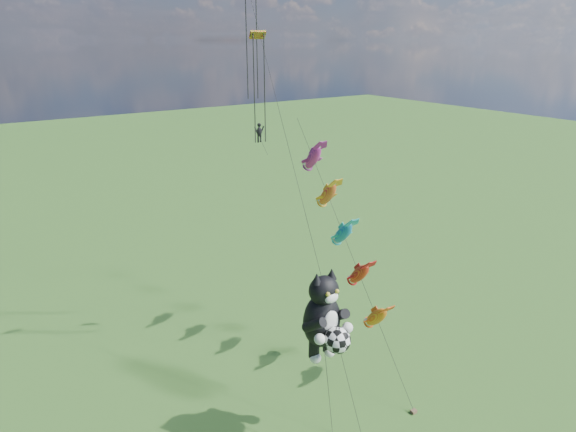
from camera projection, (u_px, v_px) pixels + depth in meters
cat_kite_rig at (325, 318)px, 28.58m from camera, size 2.94×4.32×11.14m
fish_windsock_rig at (343, 234)px, 36.25m from camera, size 1.89×15.92×17.63m
parafoil_rig at (260, 95)px, 35.43m from camera, size 3.25×17.46×28.15m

